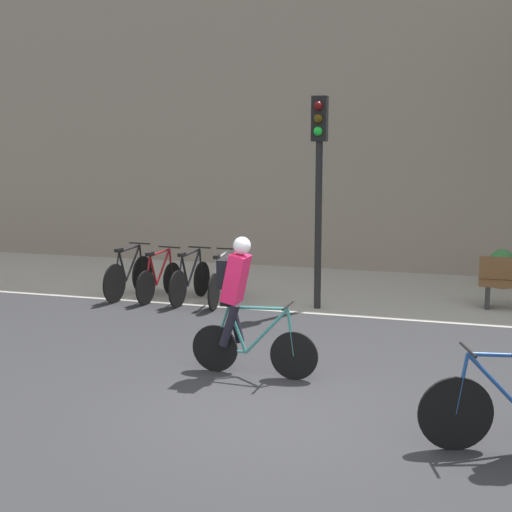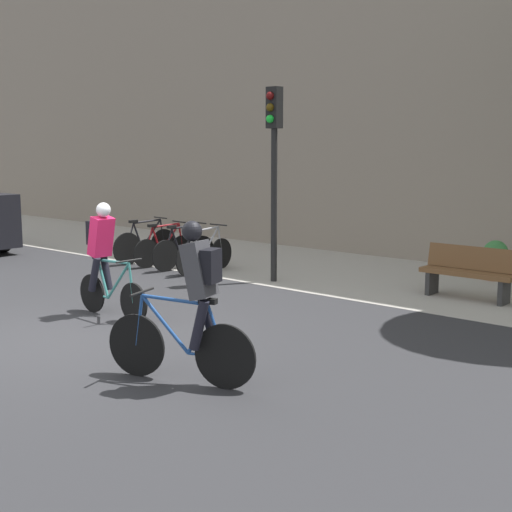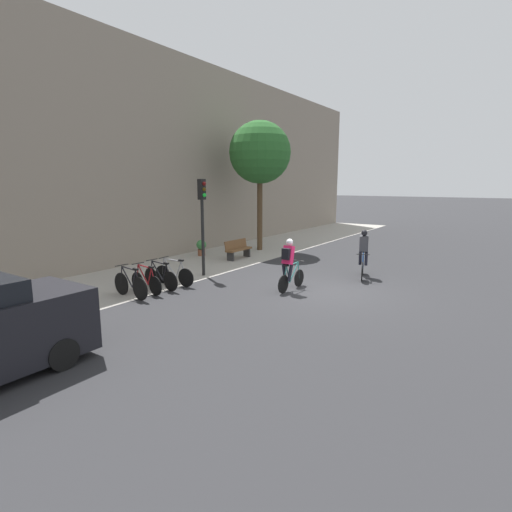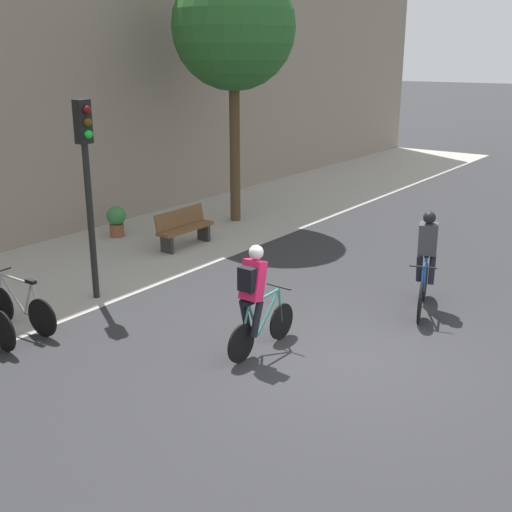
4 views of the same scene
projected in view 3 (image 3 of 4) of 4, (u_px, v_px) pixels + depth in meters
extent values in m
plane|color=#2B2B2D|center=(328.00, 291.00, 13.16)|extent=(200.00, 200.00, 0.00)
cube|color=#A39E93|center=(180.00, 267.00, 16.87)|extent=(44.00, 4.50, 0.01)
cube|color=gray|center=(134.00, 154.00, 17.41)|extent=(44.00, 0.60, 9.55)
cylinder|color=black|center=(299.00, 278.00, 13.70)|extent=(0.60, 0.05, 0.60)
cylinder|color=black|center=(283.00, 284.00, 12.87)|extent=(0.60, 0.05, 0.60)
cylinder|color=teal|center=(294.00, 272.00, 13.36)|extent=(0.57, 0.05, 0.62)
cylinder|color=teal|center=(288.00, 274.00, 13.06)|extent=(0.27, 0.05, 0.58)
cylinder|color=teal|center=(292.00, 264.00, 13.22)|extent=(0.77, 0.06, 0.07)
cylinder|color=teal|center=(287.00, 283.00, 13.03)|extent=(0.42, 0.04, 0.05)
cylinder|color=teal|center=(285.00, 275.00, 12.89)|extent=(0.22, 0.04, 0.56)
cylinder|color=teal|center=(299.00, 270.00, 13.61)|extent=(0.12, 0.04, 0.59)
cylinder|color=black|center=(298.00, 261.00, 13.52)|extent=(0.04, 0.46, 0.03)
cube|color=black|center=(287.00, 265.00, 12.91)|extent=(0.20, 0.08, 0.06)
cube|color=#EA1E56|center=(288.00, 255.00, 12.93)|extent=(0.33, 0.33, 0.63)
sphere|color=silver|center=(290.00, 242.00, 12.92)|extent=(0.22, 0.22, 0.22)
cylinder|color=black|center=(290.00, 273.00, 12.93)|extent=(0.28, 0.12, 0.56)
cylinder|color=black|center=(284.00, 272.00, 13.06)|extent=(0.24, 0.12, 0.56)
cube|color=black|center=(286.00, 254.00, 12.81)|extent=(0.15, 0.26, 0.36)
cylinder|color=black|center=(362.00, 272.00, 14.43)|extent=(0.69, 0.25, 0.71)
cylinder|color=black|center=(363.00, 266.00, 15.47)|extent=(0.69, 0.25, 0.71)
cylinder|color=#1E478C|center=(363.00, 262.00, 14.73)|extent=(0.59, 0.22, 0.63)
cylinder|color=#1E478C|center=(363.00, 260.00, 15.12)|extent=(0.28, 0.12, 0.58)
cylinder|color=#1E478C|center=(363.00, 254.00, 14.80)|extent=(0.80, 0.29, 0.07)
cylinder|color=#1E478C|center=(363.00, 267.00, 15.26)|extent=(0.43, 0.16, 0.05)
cylinder|color=#1E478C|center=(363.00, 259.00, 15.33)|extent=(0.23, 0.10, 0.56)
cylinder|color=#1E478C|center=(363.00, 264.00, 14.42)|extent=(0.13, 0.07, 0.59)
cylinder|color=black|center=(363.00, 254.00, 14.40)|extent=(0.17, 0.45, 0.03)
cube|color=black|center=(364.00, 252.00, 15.18)|extent=(0.21, 0.14, 0.06)
cube|color=#3D3D42|center=(364.00, 243.00, 15.02)|extent=(0.40, 0.40, 0.63)
sphere|color=black|center=(364.00, 233.00, 14.88)|extent=(0.28, 0.28, 0.22)
cylinder|color=black|center=(360.00, 258.00, 15.21)|extent=(0.29, 0.19, 0.56)
cylinder|color=black|center=(366.00, 258.00, 15.14)|extent=(0.26, 0.18, 0.56)
cube|color=black|center=(364.00, 242.00, 15.15)|extent=(0.21, 0.29, 0.36)
cylinder|color=black|center=(121.00, 284.00, 12.68)|extent=(0.09, 0.72, 0.72)
cylinder|color=black|center=(140.00, 289.00, 12.07)|extent=(0.09, 0.72, 0.72)
cylinder|color=black|center=(127.00, 277.00, 12.42)|extent=(0.08, 0.55, 0.62)
cylinder|color=black|center=(134.00, 279.00, 12.20)|extent=(0.06, 0.26, 0.58)
cylinder|color=black|center=(129.00, 268.00, 12.30)|extent=(0.10, 0.73, 0.07)
cylinder|color=black|center=(136.00, 288.00, 12.19)|extent=(0.06, 0.40, 0.05)
cylinder|color=black|center=(138.00, 280.00, 12.08)|extent=(0.05, 0.21, 0.56)
cylinder|color=black|center=(122.00, 275.00, 12.60)|extent=(0.05, 0.12, 0.58)
cylinder|color=black|center=(122.00, 265.00, 12.52)|extent=(0.46, 0.07, 0.03)
cube|color=black|center=(136.00, 269.00, 12.07)|extent=(0.10, 0.21, 0.06)
cylinder|color=black|center=(138.00, 281.00, 13.19)|extent=(0.10, 0.62, 0.62)
cylinder|color=black|center=(155.00, 286.00, 12.58)|extent=(0.10, 0.62, 0.62)
cylinder|color=maroon|center=(143.00, 274.00, 12.93)|extent=(0.09, 0.53, 0.62)
cylinder|color=maroon|center=(150.00, 277.00, 12.71)|extent=(0.06, 0.25, 0.58)
cylinder|color=maroon|center=(144.00, 266.00, 12.82)|extent=(0.11, 0.72, 0.07)
cylinder|color=maroon|center=(152.00, 285.00, 12.71)|extent=(0.07, 0.39, 0.05)
cylinder|color=maroon|center=(153.00, 277.00, 12.59)|extent=(0.05, 0.21, 0.56)
cylinder|color=maroon|center=(138.00, 273.00, 13.11)|extent=(0.05, 0.12, 0.58)
cylinder|color=black|center=(138.00, 263.00, 13.03)|extent=(0.46, 0.07, 0.03)
cube|color=black|center=(151.00, 267.00, 12.59)|extent=(0.10, 0.21, 0.06)
cylinder|color=black|center=(151.00, 277.00, 13.69)|extent=(0.08, 0.66, 0.66)
cylinder|color=black|center=(171.00, 282.00, 13.09)|extent=(0.08, 0.66, 0.66)
cylinder|color=black|center=(157.00, 271.00, 13.44)|extent=(0.07, 0.56, 0.62)
cylinder|color=black|center=(164.00, 272.00, 13.21)|extent=(0.06, 0.26, 0.58)
cylinder|color=black|center=(159.00, 263.00, 13.32)|extent=(0.09, 0.75, 0.07)
cylinder|color=black|center=(167.00, 281.00, 13.21)|extent=(0.06, 0.41, 0.05)
cylinder|color=black|center=(168.00, 273.00, 13.09)|extent=(0.05, 0.21, 0.56)
cylinder|color=black|center=(152.00, 269.00, 13.62)|extent=(0.04, 0.12, 0.58)
cylinder|color=black|center=(152.00, 260.00, 13.53)|extent=(0.46, 0.06, 0.03)
cube|color=black|center=(166.00, 263.00, 13.09)|extent=(0.09, 0.20, 0.06)
cylinder|color=black|center=(163.00, 274.00, 14.16)|extent=(0.08, 0.65, 0.65)
cylinder|color=black|center=(186.00, 278.00, 13.64)|extent=(0.08, 0.65, 0.65)
cylinder|color=#99999E|center=(170.00, 268.00, 13.93)|extent=(0.08, 0.58, 0.62)
cylinder|color=#99999E|center=(179.00, 269.00, 13.74)|extent=(0.06, 0.27, 0.58)
cylinder|color=#99999E|center=(172.00, 260.00, 13.82)|extent=(0.09, 0.79, 0.07)
cylinder|color=#99999E|center=(181.00, 277.00, 13.74)|extent=(0.06, 0.43, 0.05)
cylinder|color=#99999E|center=(183.00, 270.00, 13.63)|extent=(0.05, 0.22, 0.56)
cylinder|color=#99999E|center=(163.00, 266.00, 14.08)|extent=(0.04, 0.12, 0.59)
cylinder|color=black|center=(164.00, 257.00, 14.00)|extent=(0.46, 0.06, 0.03)
cube|color=black|center=(181.00, 260.00, 13.62)|extent=(0.09, 0.20, 0.06)
cylinder|color=black|center=(203.00, 228.00, 15.11)|extent=(0.12, 0.12, 3.66)
cube|color=black|center=(202.00, 189.00, 14.85)|extent=(0.26, 0.20, 0.76)
sphere|color=#590C0C|center=(204.00, 184.00, 14.75)|extent=(0.15, 0.15, 0.15)
sphere|color=#4C380A|center=(204.00, 189.00, 14.78)|extent=(0.15, 0.15, 0.15)
sphere|color=green|center=(204.00, 195.00, 14.82)|extent=(0.15, 0.15, 0.15)
cube|color=brown|center=(239.00, 249.00, 18.72)|extent=(1.62, 0.40, 0.08)
cube|color=brown|center=(236.00, 244.00, 18.78)|extent=(1.62, 0.12, 0.40)
cube|color=#2D2D2D|center=(231.00, 256.00, 18.24)|extent=(0.08, 0.36, 0.45)
cube|color=#2D2D2D|center=(247.00, 252.00, 19.29)|extent=(0.08, 0.36, 0.45)
cylinder|color=black|center=(62.00, 354.00, 7.59)|extent=(0.62, 0.20, 0.62)
cylinder|color=black|center=(19.00, 336.00, 8.49)|extent=(0.62, 0.20, 0.62)
cylinder|color=#4C3823|center=(260.00, 212.00, 21.01)|extent=(0.28, 0.28, 4.04)
sphere|color=#286028|center=(260.00, 152.00, 20.46)|extent=(3.18, 3.18, 3.18)
cylinder|color=brown|center=(202.00, 252.00, 19.59)|extent=(0.36, 0.36, 0.32)
sphere|color=#387A3D|center=(201.00, 245.00, 19.52)|extent=(0.48, 0.48, 0.48)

